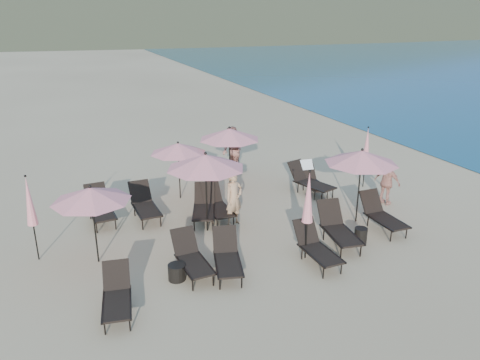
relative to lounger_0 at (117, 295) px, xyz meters
name	(u,v)px	position (x,y,z in m)	size (l,w,h in m)	color
ground	(302,259)	(4.88, 0.51, -0.43)	(800.00, 800.00, 0.00)	#D6BA8C
lounger_0	(117,295)	(0.00, 0.00, 0.00)	(0.84, 1.66, 0.91)	black
lounger_1	(191,257)	(1.96, 0.94, 0.02)	(0.72, 1.69, 0.95)	black
lounger_2	(227,256)	(2.80, 0.65, 0.02)	(1.02, 1.76, 0.95)	black
lounger_3	(316,246)	(5.12, 0.25, 0.02)	(0.67, 1.68, 0.96)	black
lounger_4	(338,227)	(6.22, 0.92, 0.06)	(0.95, 1.91, 1.05)	black
lounger_5	(382,214)	(7.97, 1.24, 0.04)	(0.68, 1.74, 1.00)	black
lounger_6	(100,207)	(0.21, 4.99, 0.05)	(0.80, 1.81, 1.02)	black
lounger_7	(144,204)	(1.54, 4.70, 0.05)	(0.74, 1.79, 1.02)	black
lounger_8	(204,206)	(3.24, 3.88, 0.04)	(1.21, 1.85, 1.00)	black
lounger_9	(217,204)	(3.65, 3.86, 0.03)	(0.66, 1.71, 0.98)	black
lounger_10	(310,180)	(7.44, 4.61, 0.06)	(1.20, 1.95, 1.05)	black
lounger_11	(312,179)	(7.62, 4.75, 0.06)	(0.76, 1.67, 1.01)	black
umbrella_open_0	(91,195)	(-0.16, 2.40, 1.47)	(1.99, 1.99, 2.14)	black
umbrella_open_1	(206,162)	(3.07, 3.08, 1.74)	(2.28, 2.28, 2.46)	black
umbrella_open_2	(362,157)	(7.59, 1.95, 1.67)	(2.21, 2.21, 2.37)	black
umbrella_open_3	(178,148)	(3.01, 5.88, 1.39)	(1.91, 1.91, 2.06)	black
umbrella_open_4	(229,134)	(4.94, 6.07, 1.66)	(2.19, 2.19, 2.36)	black
umbrella_closed_0	(308,198)	(4.97, 0.53, 1.30)	(0.29, 0.29, 2.47)	black
umbrella_closed_1	(367,145)	(9.64, 4.41, 1.18)	(0.27, 0.27, 2.30)	black
umbrella_closed_2	(29,202)	(-1.61, 3.12, 1.23)	(0.28, 0.28, 2.37)	black
side_table_0	(177,272)	(1.53, 0.77, -0.22)	(0.43, 0.43, 0.41)	black
side_table_1	(361,236)	(6.83, 0.68, -0.19)	(0.36, 0.36, 0.46)	black
beachgoer_a	(234,198)	(3.99, 3.22, 0.42)	(0.62, 0.41, 1.70)	tan
beachgoer_b	(232,151)	(5.65, 7.63, 0.54)	(0.93, 0.73, 1.92)	#9D6051
beachgoer_c	(387,182)	(9.33, 2.75, 0.36)	(0.92, 0.38, 1.57)	tan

